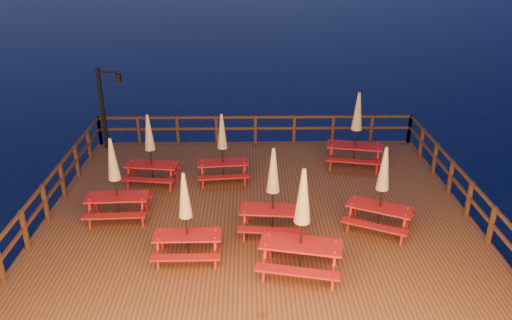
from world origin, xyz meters
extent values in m
plane|color=black|center=(0.00, 0.00, 0.00)|extent=(500.00, 500.00, 0.00)
cube|color=#4E2A19|center=(0.00, 0.00, 0.20)|extent=(12.00, 10.00, 0.40)
cylinder|color=#3A2712|center=(-5.60, 4.60, -0.30)|extent=(0.24, 0.24, 1.40)
cylinder|color=#3A2712|center=(0.00, 4.60, -0.30)|extent=(0.24, 0.24, 1.40)
cylinder|color=#3A2712|center=(5.60, 4.60, -0.30)|extent=(0.24, 0.24, 1.40)
cube|color=#3A2712|center=(0.00, 4.85, 1.45)|extent=(11.70, 0.06, 0.09)
cube|color=#3A2712|center=(0.00, 4.85, 1.01)|extent=(11.70, 0.06, 0.09)
cube|color=#3A2712|center=(-4.68, 4.85, 0.95)|extent=(0.10, 0.10, 1.10)
cube|color=#3A2712|center=(0.00, 4.85, 0.95)|extent=(0.10, 0.10, 1.10)
cube|color=#3A2712|center=(4.68, 4.85, 0.95)|extent=(0.10, 0.10, 1.10)
cube|color=#3A2712|center=(-5.85, 0.00, 1.45)|extent=(0.06, 9.70, 0.09)
cube|color=#3A2712|center=(-5.85, 0.00, 1.01)|extent=(0.06, 9.70, 0.09)
cube|color=#3A2712|center=(-5.85, 0.00, 0.95)|extent=(0.10, 0.10, 1.10)
cube|color=#3A2712|center=(-5.85, 3.88, 0.95)|extent=(0.10, 0.10, 1.10)
cube|color=#3A2712|center=(5.85, 0.00, 1.45)|extent=(0.06, 9.70, 0.09)
cube|color=#3A2712|center=(5.85, 0.00, 1.01)|extent=(0.06, 9.70, 0.09)
cube|color=#3A2712|center=(5.85, 0.00, 0.95)|extent=(0.10, 0.10, 1.10)
cube|color=#3A2712|center=(5.85, 3.88, 0.95)|extent=(0.10, 0.10, 1.10)
cube|color=black|center=(-5.55, 4.55, 1.90)|extent=(0.12, 0.12, 3.00)
cube|color=black|center=(-5.20, 4.55, 3.25)|extent=(0.70, 0.06, 0.06)
cube|color=black|center=(-4.85, 4.55, 3.05)|extent=(0.18, 0.18, 0.28)
sphere|color=#FFAD66|center=(-4.85, 4.55, 3.05)|extent=(0.14, 0.14, 0.14)
cube|color=maroon|center=(0.93, -3.15, 1.18)|extent=(1.99, 1.11, 0.05)
cube|color=maroon|center=(1.06, -2.54, 0.87)|extent=(1.90, 0.68, 0.05)
cube|color=maroon|center=(0.79, -3.77, 0.87)|extent=(1.90, 0.68, 0.05)
cube|color=maroon|center=(0.23, -2.65, 0.79)|extent=(0.08, 0.12, 0.78)
cube|color=maroon|center=(0.09, -3.33, 0.79)|extent=(0.08, 0.12, 0.78)
cube|color=maroon|center=(1.76, -2.98, 0.79)|extent=(0.08, 0.12, 0.78)
cube|color=maroon|center=(1.62, -3.65, 0.79)|extent=(0.08, 0.12, 0.78)
cylinder|color=black|center=(0.93, -3.15, 1.70)|extent=(0.05, 0.05, 2.61)
cone|color=#9C8A60|center=(0.93, -3.15, 2.44)|extent=(0.38, 0.38, 1.30)
sphere|color=black|center=(0.93, -3.15, 3.04)|extent=(0.07, 0.07, 0.07)
cube|color=maroon|center=(0.36, -1.45, 1.11)|extent=(1.77, 0.82, 0.05)
cube|color=maroon|center=(0.41, -0.88, 0.83)|extent=(1.73, 0.43, 0.05)
cube|color=maroon|center=(0.30, -2.01, 0.83)|extent=(1.73, 0.43, 0.05)
cube|color=maroon|center=(-0.32, -1.07, 0.76)|extent=(0.07, 0.10, 0.71)
cube|color=maroon|center=(-0.38, -1.69, 0.76)|extent=(0.07, 0.10, 0.71)
cube|color=maroon|center=(1.10, -1.20, 0.76)|extent=(0.07, 0.10, 0.71)
cube|color=maroon|center=(1.04, -1.83, 0.76)|extent=(0.07, 0.10, 0.71)
cylinder|color=black|center=(0.36, -1.45, 1.59)|extent=(0.04, 0.04, 2.38)
cone|color=#9C8A60|center=(0.36, -1.45, 2.25)|extent=(0.34, 0.34, 1.19)
sphere|color=black|center=(0.36, -1.45, 2.80)|extent=(0.07, 0.07, 0.07)
cube|color=maroon|center=(3.19, -1.34, 1.10)|extent=(1.80, 1.32, 0.05)
cube|color=maroon|center=(3.43, -0.83, 0.82)|extent=(1.63, 0.97, 0.05)
cube|color=maroon|center=(2.95, -1.85, 0.82)|extent=(1.63, 0.97, 0.05)
cube|color=maroon|center=(2.69, -0.76, 0.75)|extent=(0.09, 0.11, 0.70)
cube|color=maroon|center=(2.42, -1.32, 0.75)|extent=(0.09, 0.11, 0.70)
cube|color=maroon|center=(3.96, -1.37, 0.75)|extent=(0.09, 0.11, 0.70)
cube|color=maroon|center=(3.69, -1.92, 0.75)|extent=(0.09, 0.11, 0.70)
cylinder|color=black|center=(3.19, -1.34, 1.57)|extent=(0.04, 0.04, 2.34)
cone|color=#9C8A60|center=(3.19, -1.34, 2.23)|extent=(0.34, 0.34, 1.17)
sphere|color=black|center=(3.19, -1.34, 2.77)|extent=(0.07, 0.07, 0.07)
cube|color=maroon|center=(3.33, 2.72, 1.16)|extent=(1.94, 1.06, 0.05)
cube|color=maroon|center=(3.45, 3.32, 0.86)|extent=(1.85, 0.64, 0.05)
cube|color=maroon|center=(3.21, 2.12, 0.86)|extent=(1.85, 0.64, 0.05)
cube|color=maroon|center=(2.65, 3.20, 0.78)|extent=(0.08, 0.11, 0.76)
cube|color=maroon|center=(2.51, 2.54, 0.78)|extent=(0.08, 0.11, 0.76)
cube|color=maroon|center=(4.14, 2.90, 0.78)|extent=(0.08, 0.11, 0.76)
cube|color=maroon|center=(4.01, 2.24, 0.78)|extent=(0.08, 0.11, 0.76)
cylinder|color=black|center=(3.33, 2.72, 1.67)|extent=(0.04, 0.04, 2.54)
cone|color=#9C8A60|center=(3.33, 2.72, 2.38)|extent=(0.37, 0.37, 1.27)
sphere|color=black|center=(3.33, 2.72, 2.97)|extent=(0.07, 0.07, 0.07)
cube|color=maroon|center=(-1.08, 1.65, 1.06)|extent=(1.64, 0.76, 0.04)
cube|color=maroon|center=(-1.13, 2.18, 0.80)|extent=(1.61, 0.39, 0.04)
cube|color=maroon|center=(-1.03, 1.12, 0.80)|extent=(1.61, 0.39, 0.04)
cube|color=maroon|center=(-1.77, 1.88, 0.73)|extent=(0.06, 0.09, 0.66)
cube|color=maroon|center=(-1.71, 1.30, 0.73)|extent=(0.06, 0.09, 0.66)
cube|color=maroon|center=(-0.45, 2.00, 0.73)|extent=(0.06, 0.09, 0.66)
cube|color=maroon|center=(-0.39, 1.42, 0.73)|extent=(0.06, 0.09, 0.66)
cylinder|color=black|center=(-1.08, 1.65, 1.50)|extent=(0.04, 0.04, 2.21)
cone|color=#9C8A60|center=(-1.08, 1.65, 2.12)|extent=(0.32, 0.32, 1.10)
sphere|color=black|center=(-1.08, 1.65, 2.64)|extent=(0.06, 0.06, 0.06)
cube|color=maroon|center=(-3.31, 1.49, 1.08)|extent=(1.69, 0.84, 0.05)
cube|color=maroon|center=(-3.24, 2.02, 0.81)|extent=(1.64, 0.46, 0.05)
cube|color=maroon|center=(-3.38, 0.95, 0.81)|extent=(1.64, 0.46, 0.05)
cube|color=maroon|center=(-3.94, 1.87, 0.74)|extent=(0.07, 0.10, 0.68)
cube|color=maroon|center=(-4.02, 1.28, 0.74)|extent=(0.07, 0.10, 0.68)
cube|color=maroon|center=(-2.60, 1.69, 0.74)|extent=(0.07, 0.10, 0.68)
cube|color=maroon|center=(-2.67, 1.10, 0.74)|extent=(0.07, 0.10, 0.68)
cylinder|color=black|center=(-3.31, 1.49, 1.53)|extent=(0.04, 0.04, 2.26)
cone|color=#9C8A60|center=(-3.31, 1.49, 2.16)|extent=(0.33, 0.33, 1.13)
sphere|color=black|center=(-3.31, 1.49, 2.68)|extent=(0.06, 0.06, 0.06)
cube|color=maroon|center=(-3.87, -0.66, 1.10)|extent=(1.72, 0.73, 0.05)
cube|color=maroon|center=(-3.90, -0.10, 0.82)|extent=(1.70, 0.34, 0.05)
cube|color=maroon|center=(-3.85, -1.22, 0.82)|extent=(1.70, 0.34, 0.05)
cube|color=maroon|center=(-4.59, -0.38, 0.75)|extent=(0.06, 0.10, 0.70)
cube|color=maroon|center=(-4.56, -1.00, 0.75)|extent=(0.06, 0.10, 0.70)
cube|color=maroon|center=(-3.18, -0.32, 0.75)|extent=(0.06, 0.10, 0.70)
cube|color=maroon|center=(-3.16, -0.94, 0.75)|extent=(0.06, 0.10, 0.70)
cylinder|color=black|center=(-3.87, -0.66, 1.57)|extent=(0.04, 0.04, 2.35)
cone|color=#9C8A60|center=(-3.87, -0.66, 2.23)|extent=(0.34, 0.34, 1.17)
sphere|color=black|center=(-3.87, -0.66, 2.78)|extent=(0.07, 0.07, 0.07)
cube|color=maroon|center=(-1.75, -2.56, 1.08)|extent=(1.63, 0.65, 0.05)
cube|color=maroon|center=(-1.76, -2.02, 0.81)|extent=(1.63, 0.27, 0.05)
cube|color=maroon|center=(-1.75, -3.11, 0.81)|extent=(1.63, 0.27, 0.05)
cube|color=maroon|center=(-2.43, -2.27, 0.74)|extent=(0.05, 0.09, 0.68)
cube|color=maroon|center=(-2.43, -2.87, 0.74)|extent=(0.05, 0.09, 0.68)
cube|color=maroon|center=(-1.08, -2.26, 0.74)|extent=(0.05, 0.09, 0.68)
cube|color=maroon|center=(-1.07, -2.86, 0.74)|extent=(0.05, 0.09, 0.68)
cylinder|color=black|center=(-1.75, -2.56, 1.53)|extent=(0.04, 0.04, 2.26)
cone|color=#9C8A60|center=(-1.75, -2.56, 2.16)|extent=(0.32, 0.32, 1.13)
sphere|color=black|center=(-1.75, -2.56, 2.68)|extent=(0.06, 0.06, 0.06)
camera|label=1|loc=(-0.26, -12.75, 7.64)|focal=35.00mm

